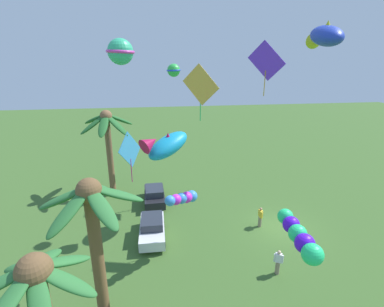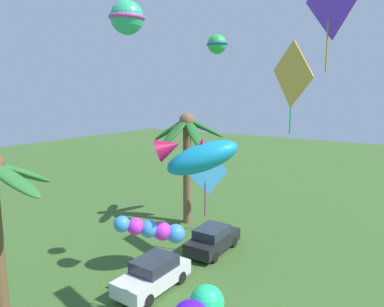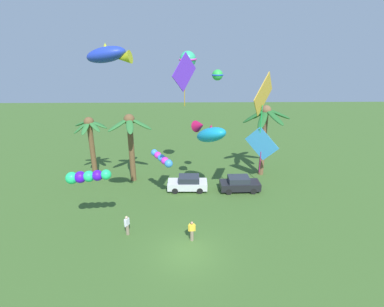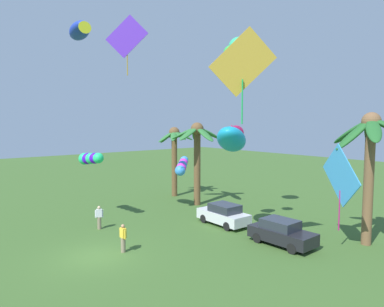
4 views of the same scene
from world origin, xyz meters
The scene contains 17 objects.
ground_plane centered at (0.00, 0.00, 0.00)m, with size 120.00×120.00×0.00m, color #3D6028.
palm_tree_0 centered at (-9.96, 12.66, 4.95)m, with size 3.75×3.72×6.79m.
palm_tree_1 centered at (-5.72, 11.94, 5.31)m, with size 4.49×4.78×7.23m.
palm_tree_2 centered at (8.45, 13.22, 5.92)m, with size 5.12×4.86×7.83m.
parked_car_0 centered at (0.15, 9.48, 0.75)m, with size 3.93×1.79×1.51m.
parked_car_1 centered at (5.27, 9.24, 0.75)m, with size 3.94×1.81×1.51m.
spectator_0 centered at (0.39, 1.42, 0.81)m, with size 0.55×0.26×1.59m.
spectator_1 centered at (-4.49, 2.24, 0.81)m, with size 0.37×0.51×1.59m.
kite_diamond_0 centered at (-0.06, 2.11, 11.92)m, with size 1.49×1.89×3.31m.
kite_ball_1 centered at (2.59, 7.55, 11.34)m, with size 1.19×1.19×0.87m.
kite_diamond_2 centered at (7.70, 11.28, 4.19)m, with size 3.16×1.75×4.97m.
kite_tube_3 centered at (-7.26, 2.90, 4.56)m, with size 3.35×0.90×1.09m.
kite_ball_4 centered at (0.21, 10.75, 12.44)m, with size 2.14×2.14×1.47m.
kite_diamond_5 centered at (5.79, 5.13, 10.06)m, with size 2.03×2.70×4.62m.
kite_fish_6 centered at (2.08, 8.26, 6.26)m, with size 3.64×4.19×2.40m.
kite_fish_7 centered at (-4.41, 1.23, 12.99)m, with size 2.90×1.61×1.27m.
kite_tube_8 centered at (-2.13, 7.53, 4.14)m, with size 2.04×2.10×1.18m.
Camera 3 is at (0.04, -16.32, 13.29)m, focal length 26.83 mm.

